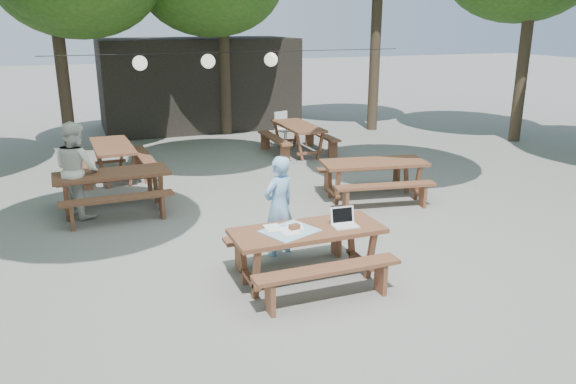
% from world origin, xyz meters
% --- Properties ---
extents(ground, '(80.00, 80.00, 0.00)m').
position_xyz_m(ground, '(0.00, 0.00, 0.00)').
color(ground, '#62635E').
rests_on(ground, ground).
extents(pavilion, '(6.00, 3.00, 2.80)m').
position_xyz_m(pavilion, '(0.50, 10.50, 1.40)').
color(pavilion, black).
rests_on(pavilion, ground).
extents(main_picnic_table, '(2.00, 1.58, 0.75)m').
position_xyz_m(main_picnic_table, '(-0.67, -1.24, 0.39)').
color(main_picnic_table, '#56331E').
rests_on(main_picnic_table, ground).
extents(picnic_table_nw, '(2.02, 1.63, 0.75)m').
position_xyz_m(picnic_table_nw, '(-2.84, 2.63, 0.39)').
color(picnic_table_nw, '#56331E').
rests_on(picnic_table_nw, ground).
extents(picnic_table_ne, '(2.14, 1.88, 0.75)m').
position_xyz_m(picnic_table_ne, '(1.94, 1.63, 0.39)').
color(picnic_table_ne, '#56331E').
rests_on(picnic_table_ne, ground).
extents(picnic_table_far_w, '(1.64, 2.03, 0.75)m').
position_xyz_m(picnic_table_far_w, '(-2.64, 5.04, 0.39)').
color(picnic_table_far_w, '#56331E').
rests_on(picnic_table_far_w, ground).
extents(picnic_table_far_e, '(1.59, 2.00, 0.75)m').
position_xyz_m(picnic_table_far_e, '(2.05, 5.77, 0.39)').
color(picnic_table_far_e, '#56331E').
rests_on(picnic_table_far_e, ground).
extents(woman, '(0.65, 0.55, 1.50)m').
position_xyz_m(woman, '(-0.70, -0.24, 0.75)').
color(woman, '#7FB6E8').
rests_on(woman, ground).
extents(second_person, '(0.97, 1.04, 1.70)m').
position_xyz_m(second_person, '(-3.41, 2.68, 0.85)').
color(second_person, white).
rests_on(second_person, ground).
extents(plastic_chair, '(0.56, 0.56, 0.90)m').
position_xyz_m(plastic_chair, '(2.13, 6.94, 0.26)').
color(plastic_chair, white).
rests_on(plastic_chair, ground).
extents(laptop, '(0.35, 0.28, 0.24)m').
position_xyz_m(laptop, '(-0.17, -1.30, 0.81)').
color(laptop, white).
rests_on(laptop, main_picnic_table).
extents(tabletop_clutter, '(0.81, 0.75, 0.08)m').
position_xyz_m(tabletop_clutter, '(-0.91, -1.23, 0.76)').
color(tabletop_clutter, '#3893C0').
rests_on(tabletop_clutter, main_picnic_table).
extents(paper_lanterns, '(9.00, 0.34, 0.38)m').
position_xyz_m(paper_lanterns, '(-0.19, 6.00, 2.40)').
color(paper_lanterns, black).
rests_on(paper_lanterns, ground).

